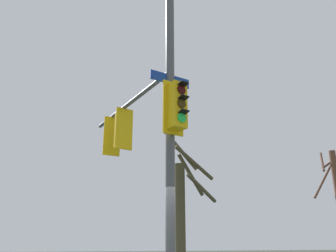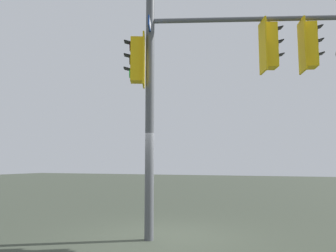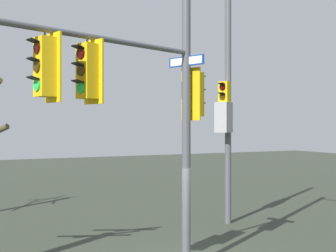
{
  "view_description": "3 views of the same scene",
  "coord_description": "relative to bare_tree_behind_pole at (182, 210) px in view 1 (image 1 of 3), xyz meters",
  "views": [
    {
      "loc": [
        1.23,
        7.74,
        1.4
      ],
      "look_at": [
        -0.39,
        -0.04,
        4.01
      ],
      "focal_mm": 37.11,
      "sensor_mm": 36.0,
      "label": 1
    },
    {
      "loc": [
        -7.55,
        -3.02,
        1.78
      ],
      "look_at": [
        -0.4,
        -0.25,
        2.65
      ],
      "focal_mm": 35.07,
      "sensor_mm": 36.0,
      "label": 2
    },
    {
      "loc": [
        9.49,
        -5.29,
        3.55
      ],
      "look_at": [
        -0.68,
        -0.11,
        3.52
      ],
      "focal_mm": 49.41,
      "sensor_mm": 36.0,
      "label": 3
    }
  ],
  "objects": [
    {
      "name": "main_signal_pole_assembly",
      "position": [
        2.06,
        4.2,
        2.65
      ],
      "size": [
        3.41,
        5.88,
        9.86
      ],
      "rotation": [
        0.0,
        0.0,
        5.04
      ],
      "color": "#4C4F54",
      "rests_on": "ground"
    },
    {
      "name": "bare_tree_behind_pole",
      "position": [
        0.0,
        0.0,
        0.0
      ],
      "size": [
        2.2,
        1.62,
        5.41
      ],
      "color": "#45412B",
      "rests_on": "ground"
    }
  ]
}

